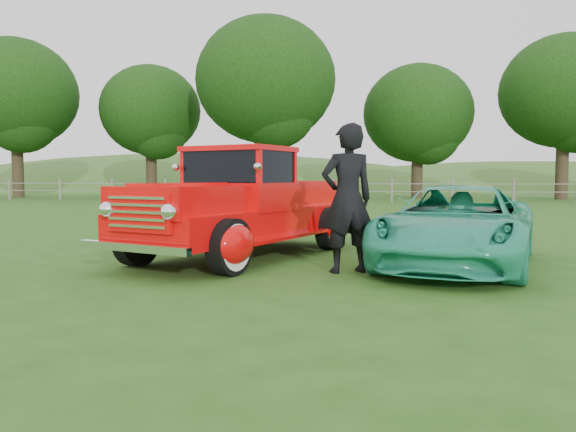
# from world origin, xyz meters

# --- Properties ---
(ground) EXTENTS (140.00, 140.00, 0.00)m
(ground) POSITION_xyz_m (0.00, 0.00, 0.00)
(ground) COLOR #264F15
(ground) RESTS_ON ground
(distant_hills) EXTENTS (116.00, 60.00, 18.00)m
(distant_hills) POSITION_xyz_m (-4.08, 59.46, -4.55)
(distant_hills) COLOR #3D6826
(distant_hills) RESTS_ON ground
(fence_line) EXTENTS (48.00, 0.12, 1.20)m
(fence_line) POSITION_xyz_m (0.00, 22.00, 0.60)
(fence_line) COLOR slate
(fence_line) RESTS_ON ground
(tree_far_west) EXTENTS (7.60, 7.60, 9.93)m
(tree_far_west) POSITION_xyz_m (-20.00, 26.00, 6.49)
(tree_far_west) COLOR #312318
(tree_far_west) RESTS_ON ground
(tree_mid_west) EXTENTS (6.40, 6.40, 8.46)m
(tree_mid_west) POSITION_xyz_m (-12.00, 28.00, 5.55)
(tree_mid_west) COLOR #312318
(tree_mid_west) RESTS_ON ground
(tree_near_west) EXTENTS (8.00, 8.00, 10.42)m
(tree_near_west) POSITION_xyz_m (-4.00, 25.00, 6.80)
(tree_near_west) COLOR #312318
(tree_near_west) RESTS_ON ground
(tree_near_east) EXTENTS (6.80, 6.80, 8.33)m
(tree_near_east) POSITION_xyz_m (5.00, 29.00, 5.25)
(tree_near_east) COLOR #312318
(tree_near_east) RESTS_ON ground
(tree_mid_east) EXTENTS (7.20, 7.20, 9.44)m
(tree_mid_east) POSITION_xyz_m (13.00, 27.00, 6.17)
(tree_mid_east) COLOR #312318
(tree_mid_east) RESTS_ON ground
(red_pickup) EXTENTS (3.56, 5.27, 1.78)m
(red_pickup) POSITION_xyz_m (-0.67, 1.75, 0.80)
(red_pickup) COLOR black
(red_pickup) RESTS_ON ground
(teal_sedan) EXTENTS (3.14, 4.64, 1.18)m
(teal_sedan) POSITION_xyz_m (2.64, 1.20, 0.59)
(teal_sedan) COLOR #2AAA82
(teal_sedan) RESTS_ON ground
(man) EXTENTS (0.87, 0.73, 2.02)m
(man) POSITION_xyz_m (1.04, 0.46, 1.01)
(man) COLOR black
(man) RESTS_ON ground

